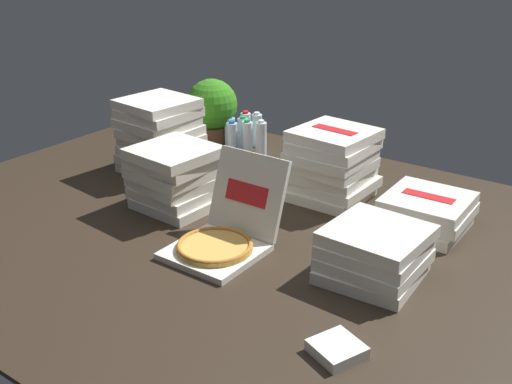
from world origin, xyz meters
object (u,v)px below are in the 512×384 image
at_px(water_bottle_2, 232,139).
at_px(pizza_stack_left_near, 426,212).
at_px(water_bottle_1, 261,138).
at_px(pizza_stack_right_far, 176,176).
at_px(water_bottle_0, 243,134).
at_px(potted_plant, 212,109).
at_px(water_bottle_5, 230,134).
at_px(water_bottle_4, 247,138).
at_px(water_bottle_3, 246,129).
at_px(open_pizza_box, 224,233).
at_px(pizza_stack_center_near, 332,164).
at_px(napkin_pile, 337,349).
at_px(water_bottle_6, 257,130).
at_px(pizza_stack_left_mid, 160,135).
at_px(pizza_stack_right_mid, 374,253).

bearing_deg(water_bottle_2, pizza_stack_left_near, -10.66).
relative_size(water_bottle_1, water_bottle_2, 1.00).
relative_size(pizza_stack_right_far, water_bottle_1, 1.91).
xyz_separation_m(water_bottle_0, water_bottle_2, (0.00, -0.11, 0.00)).
distance_m(pizza_stack_left_near, potted_plant, 1.51).
height_order(pizza_stack_left_near, water_bottle_5, water_bottle_5).
height_order(water_bottle_2, water_bottle_4, same).
relative_size(pizza_stack_right_far, water_bottle_5, 1.91).
xyz_separation_m(water_bottle_2, water_bottle_3, (-0.06, 0.21, 0.00)).
xyz_separation_m(pizza_stack_right_far, water_bottle_2, (-0.21, 0.71, -0.05)).
bearing_deg(water_bottle_3, water_bottle_4, -50.34).
height_order(open_pizza_box, water_bottle_3, open_pizza_box).
height_order(open_pizza_box, pizza_stack_center_near, open_pizza_box).
relative_size(water_bottle_2, napkin_pile, 1.45).
bearing_deg(water_bottle_6, pizza_stack_left_near, -20.36).
bearing_deg(napkin_pile, water_bottle_0, 135.42).
distance_m(water_bottle_3, water_bottle_6, 0.07).
bearing_deg(napkin_pile, pizza_stack_right_far, 154.90).
bearing_deg(pizza_stack_right_far, open_pizza_box, -24.70).
distance_m(water_bottle_1, water_bottle_5, 0.21).
height_order(water_bottle_4, water_bottle_5, same).
bearing_deg(water_bottle_0, water_bottle_1, -0.02).
relative_size(pizza_stack_right_far, water_bottle_4, 1.91).
relative_size(water_bottle_4, potted_plant, 0.51).
distance_m(pizza_stack_right_far, water_bottle_4, 0.80).
relative_size(water_bottle_1, water_bottle_5, 1.00).
height_order(pizza_stack_center_near, water_bottle_6, pizza_stack_center_near).
height_order(water_bottle_5, water_bottle_6, same).
bearing_deg(water_bottle_6, napkin_pile, -47.33).
distance_m(open_pizza_box, pizza_stack_center_near, 0.74).
bearing_deg(pizza_stack_left_near, pizza_stack_center_near, 175.08).
distance_m(pizza_stack_left_mid, potted_plant, 0.48).
bearing_deg(water_bottle_4, pizza_stack_right_mid, -34.46).
distance_m(water_bottle_5, potted_plant, 0.18).
bearing_deg(pizza_stack_right_far, water_bottle_3, 106.27).
bearing_deg(open_pizza_box, potted_plant, 131.42).
xyz_separation_m(pizza_stack_center_near, water_bottle_1, (-0.64, 0.31, -0.07)).
distance_m(pizza_stack_center_near, water_bottle_3, 0.92).
distance_m(water_bottle_2, water_bottle_6, 0.23).
bearing_deg(water_bottle_2, open_pizza_box, -53.99).
bearing_deg(water_bottle_0, napkin_pile, -44.58).
relative_size(pizza_stack_left_mid, pizza_stack_right_far, 0.98).
bearing_deg(water_bottle_6, water_bottle_1, -45.61).
xyz_separation_m(water_bottle_1, water_bottle_5, (-0.21, -0.03, 0.00)).
xyz_separation_m(water_bottle_2, water_bottle_5, (-0.07, 0.08, 0.00)).
distance_m(pizza_stack_right_mid, napkin_pile, 0.52).
height_order(pizza_stack_left_mid, water_bottle_1, pizza_stack_left_mid).
distance_m(open_pizza_box, water_bottle_6, 1.32).
distance_m(pizza_stack_left_mid, water_bottle_5, 0.50).
xyz_separation_m(open_pizza_box, water_bottle_2, (-0.67, 0.92, 0.03)).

